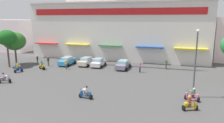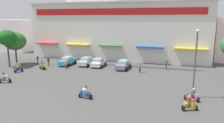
{
  "view_description": "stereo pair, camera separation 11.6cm",
  "coord_description": "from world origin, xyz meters",
  "px_view_note": "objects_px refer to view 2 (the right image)",
  "views": [
    {
      "loc": [
        11.84,
        -10.31,
        8.61
      ],
      "look_at": [
        2.93,
        19.92,
        2.09
      ],
      "focal_mm": 33.68,
      "sensor_mm": 36.0,
      "label": 1
    },
    {
      "loc": [
        11.95,
        -10.28,
        8.61
      ],
      "look_at": [
        2.93,
        19.92,
        2.09
      ],
      "focal_mm": 33.68,
      "sensor_mm": 36.0,
      "label": 2
    }
  ],
  "objects_px": {
    "pedestrian_0": "(66,64)",
    "parked_car_0": "(67,61)",
    "pedestrian_2": "(48,61)",
    "scooter_rider_1": "(192,95)",
    "scooter_rider_4": "(86,93)",
    "streetlamp_near": "(195,59)",
    "scooter_rider_3": "(18,68)",
    "plaza_tree_0": "(7,38)",
    "parked_car_3": "(123,64)",
    "pedestrian_1": "(38,59)",
    "parked_car_1": "(86,61)",
    "parked_car_2": "(98,63)",
    "scooter_rider_2": "(42,66)",
    "plaza_tree_2": "(15,41)",
    "pedestrian_3": "(166,64)",
    "pedestrian_4": "(140,66)",
    "scooter_rider_7": "(5,79)"
  },
  "relations": [
    {
      "from": "scooter_rider_4",
      "to": "pedestrian_1",
      "type": "xyz_separation_m",
      "value": [
        -15.88,
        13.62,
        0.37
      ]
    },
    {
      "from": "scooter_rider_4",
      "to": "streetlamp_near",
      "type": "height_order",
      "value": "streetlamp_near"
    },
    {
      "from": "plaza_tree_0",
      "to": "parked_car_2",
      "type": "relative_size",
      "value": 1.68
    },
    {
      "from": "scooter_rider_2",
      "to": "pedestrian_2",
      "type": "relative_size",
      "value": 0.92
    },
    {
      "from": "pedestrian_2",
      "to": "scooter_rider_1",
      "type": "bearing_deg",
      "value": -22.96
    },
    {
      "from": "parked_car_1",
      "to": "pedestrian_1",
      "type": "bearing_deg",
      "value": -170.28
    },
    {
      "from": "pedestrian_4",
      "to": "parked_car_0",
      "type": "bearing_deg",
      "value": 173.09
    },
    {
      "from": "parked_car_2",
      "to": "scooter_rider_1",
      "type": "height_order",
      "value": "parked_car_2"
    },
    {
      "from": "plaza_tree_2",
      "to": "parked_car_1",
      "type": "height_order",
      "value": "plaza_tree_2"
    },
    {
      "from": "scooter_rider_1",
      "to": "scooter_rider_3",
      "type": "height_order",
      "value": "scooter_rider_3"
    },
    {
      "from": "scooter_rider_2",
      "to": "parked_car_3",
      "type": "bearing_deg",
      "value": 18.29
    },
    {
      "from": "scooter_rider_2",
      "to": "scooter_rider_3",
      "type": "xyz_separation_m",
      "value": [
        -2.59,
        -2.75,
        -0.0
      ]
    },
    {
      "from": "plaza_tree_0",
      "to": "plaza_tree_2",
      "type": "xyz_separation_m",
      "value": [
        -0.23,
        2.09,
        -0.81
      ]
    },
    {
      "from": "scooter_rider_3",
      "to": "pedestrian_0",
      "type": "relative_size",
      "value": 0.92
    },
    {
      "from": "parked_car_0",
      "to": "scooter_rider_7",
      "type": "relative_size",
      "value": 2.78
    },
    {
      "from": "parked_car_2",
      "to": "scooter_rider_3",
      "type": "height_order",
      "value": "scooter_rider_3"
    },
    {
      "from": "pedestrian_2",
      "to": "plaza_tree_2",
      "type": "bearing_deg",
      "value": -173.78
    },
    {
      "from": "pedestrian_0",
      "to": "pedestrian_1",
      "type": "relative_size",
      "value": 1.02
    },
    {
      "from": "scooter_rider_2",
      "to": "pedestrian_2",
      "type": "distance_m",
      "value": 2.72
    },
    {
      "from": "parked_car_2",
      "to": "scooter_rider_4",
      "type": "bearing_deg",
      "value": -74.87
    },
    {
      "from": "pedestrian_2",
      "to": "pedestrian_3",
      "type": "bearing_deg",
      "value": 9.47
    },
    {
      "from": "parked_car_2",
      "to": "scooter_rider_1",
      "type": "relative_size",
      "value": 2.5
    },
    {
      "from": "parked_car_1",
      "to": "pedestrian_4",
      "type": "height_order",
      "value": "pedestrian_4"
    },
    {
      "from": "parked_car_0",
      "to": "pedestrian_3",
      "type": "bearing_deg",
      "value": 5.48
    },
    {
      "from": "plaza_tree_0",
      "to": "scooter_rider_2",
      "type": "relative_size",
      "value": 4.27
    },
    {
      "from": "pedestrian_0",
      "to": "parked_car_0",
      "type": "bearing_deg",
      "value": 115.45
    },
    {
      "from": "plaza_tree_0",
      "to": "scooter_rider_4",
      "type": "distance_m",
      "value": 22.17
    },
    {
      "from": "scooter_rider_2",
      "to": "pedestrian_4",
      "type": "relative_size",
      "value": 0.88
    },
    {
      "from": "parked_car_3",
      "to": "pedestrian_4",
      "type": "bearing_deg",
      "value": -27.19
    },
    {
      "from": "scooter_rider_4",
      "to": "scooter_rider_3",
      "type": "bearing_deg",
      "value": 153.86
    },
    {
      "from": "scooter_rider_2",
      "to": "scooter_rider_3",
      "type": "bearing_deg",
      "value": -133.29
    },
    {
      "from": "scooter_rider_3",
      "to": "pedestrian_1",
      "type": "relative_size",
      "value": 0.93
    },
    {
      "from": "parked_car_1",
      "to": "parked_car_2",
      "type": "distance_m",
      "value": 2.53
    },
    {
      "from": "scooter_rider_2",
      "to": "parked_car_0",
      "type": "bearing_deg",
      "value": 61.39
    },
    {
      "from": "parked_car_1",
      "to": "scooter_rider_4",
      "type": "bearing_deg",
      "value": -66.78
    },
    {
      "from": "parked_car_3",
      "to": "scooter_rider_2",
      "type": "xyz_separation_m",
      "value": [
        -13.2,
        -4.36,
        -0.11
      ]
    },
    {
      "from": "parked_car_2",
      "to": "pedestrian_3",
      "type": "height_order",
      "value": "pedestrian_3"
    },
    {
      "from": "plaza_tree_2",
      "to": "parked_car_1",
      "type": "bearing_deg",
      "value": 13.49
    },
    {
      "from": "pedestrian_2",
      "to": "pedestrian_3",
      "type": "distance_m",
      "value": 21.13
    },
    {
      "from": "parked_car_3",
      "to": "pedestrian_2",
      "type": "xyz_separation_m",
      "value": [
        -13.68,
        -1.7,
        0.19
      ]
    },
    {
      "from": "parked_car_2",
      "to": "scooter_rider_3",
      "type": "relative_size",
      "value": 2.53
    },
    {
      "from": "parked_car_1",
      "to": "streetlamp_near",
      "type": "distance_m",
      "value": 21.44
    },
    {
      "from": "parked_car_3",
      "to": "pedestrian_0",
      "type": "relative_size",
      "value": 2.63
    },
    {
      "from": "plaza_tree_2",
      "to": "parked_car_3",
      "type": "relative_size",
      "value": 1.37
    },
    {
      "from": "plaza_tree_0",
      "to": "parked_car_0",
      "type": "height_order",
      "value": "plaza_tree_0"
    },
    {
      "from": "plaza_tree_0",
      "to": "parked_car_3",
      "type": "bearing_deg",
      "value": 12.74
    },
    {
      "from": "plaza_tree_2",
      "to": "scooter_rider_2",
      "type": "relative_size",
      "value": 3.94
    },
    {
      "from": "parked_car_3",
      "to": "pedestrian_4",
      "type": "relative_size",
      "value": 2.53
    },
    {
      "from": "scooter_rider_4",
      "to": "scooter_rider_7",
      "type": "bearing_deg",
      "value": 170.87
    },
    {
      "from": "parked_car_3",
      "to": "pedestrian_3",
      "type": "relative_size",
      "value": 2.57
    }
  ]
}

